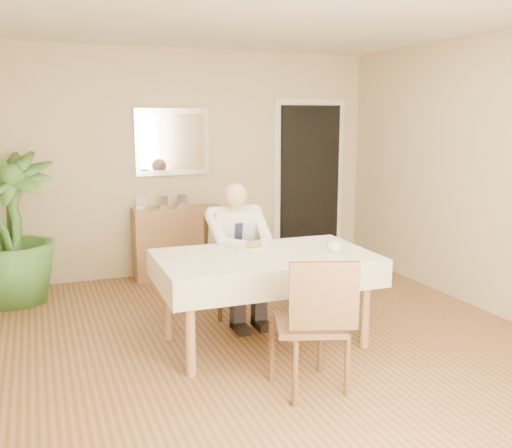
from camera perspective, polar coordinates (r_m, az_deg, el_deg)
name	(u,v)px	position (r m, az deg, el deg)	size (l,w,h in m)	color
room	(273,187)	(4.39, 1.66, 3.71)	(5.00, 5.02, 2.60)	brown
doorway	(309,183)	(7.29, 5.34, 4.06)	(0.96, 0.07, 2.10)	white
mirror	(173,142)	(6.66, -8.33, 8.12)	(0.86, 0.04, 0.76)	silver
dining_table	(265,264)	(4.58, 0.88, -4.04)	(1.74, 1.05, 0.75)	olive
chair_far	(230,258)	(5.42, -2.65, -3.38)	(0.47, 0.47, 0.92)	#442B18
chair_near	(315,318)	(3.81, 5.92, -9.36)	(0.56, 0.57, 0.94)	#442B18
seated_man	(240,246)	(5.12, -1.63, -2.22)	(0.48, 0.72, 1.24)	white
plate	(251,247)	(4.76, -0.47, -2.33)	(0.26, 0.26, 0.02)	white
food	(251,245)	(4.76, -0.47, -2.07)	(0.14, 0.14, 0.06)	olive
knife	(258,246)	(4.72, 0.24, -2.24)	(0.01, 0.01, 0.13)	silver
fork	(249,247)	(4.69, -0.67, -2.32)	(0.01, 0.01, 0.13)	silver
coffee_mug	(335,246)	(4.65, 7.88, -2.24)	(0.12, 0.12, 0.10)	white
sideboard	(178,242)	(6.66, -7.78, -1.80)	(1.01, 0.34, 0.81)	olive
photo_frame_left	(141,203)	(6.55, -11.47, 2.10)	(0.10, 0.02, 0.14)	silver
photo_frame_center	(163,202)	(6.56, -9.26, 2.18)	(0.10, 0.02, 0.14)	silver
photo_frame_right	(182,200)	(6.65, -7.38, 2.36)	(0.10, 0.02, 0.14)	silver
potted_palm	(12,229)	(6.08, -23.25, -0.48)	(0.84, 0.84, 1.50)	#356025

